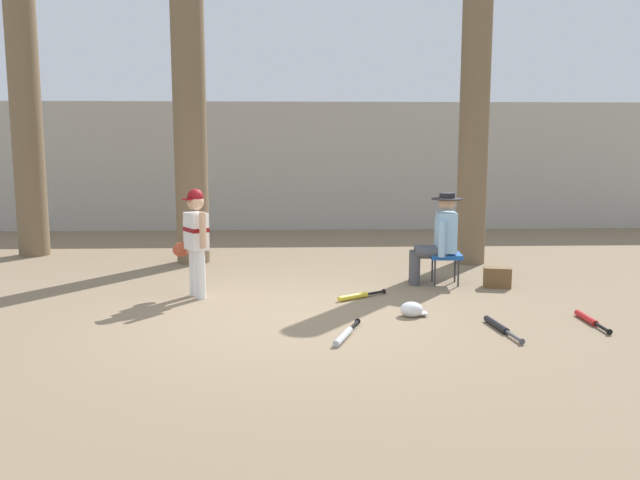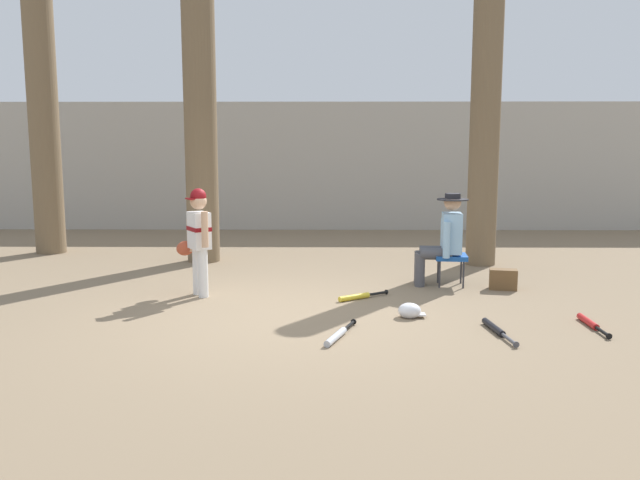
{
  "view_description": "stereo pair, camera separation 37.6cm",
  "coord_description": "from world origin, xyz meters",
  "px_view_note": "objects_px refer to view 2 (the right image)",
  "views": [
    {
      "loc": [
        0.04,
        -6.77,
        1.83
      ],
      "look_at": [
        0.34,
        0.58,
        0.75
      ],
      "focal_mm": 36.91,
      "sensor_mm": 36.0,
      "label": 1
    },
    {
      "loc": [
        0.42,
        -6.78,
        1.83
      ],
      "look_at": [
        0.34,
        0.58,
        0.75
      ],
      "focal_mm": 36.91,
      "sensor_mm": 36.0,
      "label": 2
    }
  ],
  "objects_px": {
    "folding_stool": "(451,258)",
    "bat_red_barrel": "(590,323)",
    "tree_behind_spectator": "(484,148)",
    "bat_black_composite": "(496,329)",
    "tree_near_player": "(199,78)",
    "seated_spectator": "(444,237)",
    "bat_yellow_trainer": "(358,297)",
    "handbag_beside_stool": "(503,279)",
    "young_ballplayer": "(198,235)",
    "batting_helmet_white": "(410,311)",
    "tree_far_left": "(42,96)",
    "bat_aluminum_silver": "(338,335)"
  },
  "relations": [
    {
      "from": "young_ballplayer",
      "to": "tree_far_left",
      "type": "xyz_separation_m",
      "value": [
        -3.13,
        3.15,
        1.85
      ]
    },
    {
      "from": "bat_red_barrel",
      "to": "batting_helmet_white",
      "type": "height_order",
      "value": "batting_helmet_white"
    },
    {
      "from": "seated_spectator",
      "to": "bat_black_composite",
      "type": "relative_size",
      "value": 1.46
    },
    {
      "from": "young_ballplayer",
      "to": "handbag_beside_stool",
      "type": "relative_size",
      "value": 3.84
    },
    {
      "from": "bat_yellow_trainer",
      "to": "tree_behind_spectator",
      "type": "bearing_deg",
      "value": 49.53
    },
    {
      "from": "tree_near_player",
      "to": "folding_stool",
      "type": "height_order",
      "value": "tree_near_player"
    },
    {
      "from": "bat_red_barrel",
      "to": "tree_behind_spectator",
      "type": "bearing_deg",
      "value": 95.2
    },
    {
      "from": "tree_near_player",
      "to": "seated_spectator",
      "type": "bearing_deg",
      "value": -27.2
    },
    {
      "from": "young_ballplayer",
      "to": "batting_helmet_white",
      "type": "xyz_separation_m",
      "value": [
        2.43,
        -1.0,
        -0.67
      ]
    },
    {
      "from": "handbag_beside_stool",
      "to": "bat_black_composite",
      "type": "xyz_separation_m",
      "value": [
        -0.58,
        -1.92,
        -0.1
      ]
    },
    {
      "from": "folding_stool",
      "to": "bat_aluminum_silver",
      "type": "height_order",
      "value": "folding_stool"
    },
    {
      "from": "folding_stool",
      "to": "bat_aluminum_silver",
      "type": "relative_size",
      "value": 0.55
    },
    {
      "from": "folding_stool",
      "to": "handbag_beside_stool",
      "type": "relative_size",
      "value": 1.29
    },
    {
      "from": "handbag_beside_stool",
      "to": "seated_spectator",
      "type": "bearing_deg",
      "value": 161.93
    },
    {
      "from": "batting_helmet_white",
      "to": "seated_spectator",
      "type": "bearing_deg",
      "value": 68.63
    },
    {
      "from": "tree_near_player",
      "to": "handbag_beside_stool",
      "type": "height_order",
      "value": "tree_near_player"
    },
    {
      "from": "handbag_beside_stool",
      "to": "bat_black_composite",
      "type": "height_order",
      "value": "handbag_beside_stool"
    },
    {
      "from": "tree_far_left",
      "to": "batting_helmet_white",
      "type": "relative_size",
      "value": 20.8
    },
    {
      "from": "folding_stool",
      "to": "bat_black_composite",
      "type": "distance_m",
      "value": 2.17
    },
    {
      "from": "tree_behind_spectator",
      "to": "folding_stool",
      "type": "height_order",
      "value": "tree_behind_spectator"
    },
    {
      "from": "tree_far_left",
      "to": "bat_aluminum_silver",
      "type": "bearing_deg",
      "value": -45.84
    },
    {
      "from": "tree_near_player",
      "to": "bat_yellow_trainer",
      "type": "xyz_separation_m",
      "value": [
        2.31,
        -2.56,
        -2.78
      ]
    },
    {
      "from": "seated_spectator",
      "to": "handbag_beside_stool",
      "type": "xyz_separation_m",
      "value": [
        0.72,
        -0.24,
        -0.51
      ]
    },
    {
      "from": "tree_behind_spectator",
      "to": "young_ballplayer",
      "type": "relative_size",
      "value": 3.26
    },
    {
      "from": "tree_behind_spectator",
      "to": "seated_spectator",
      "type": "bearing_deg",
      "value": -118.75
    },
    {
      "from": "bat_black_composite",
      "to": "bat_aluminum_silver",
      "type": "bearing_deg",
      "value": -171.86
    },
    {
      "from": "folding_stool",
      "to": "batting_helmet_white",
      "type": "bearing_deg",
      "value": -114.47
    },
    {
      "from": "folding_stool",
      "to": "bat_red_barrel",
      "type": "relative_size",
      "value": 0.59
    },
    {
      "from": "tree_behind_spectator",
      "to": "bat_black_composite",
      "type": "bearing_deg",
      "value": -100.66
    },
    {
      "from": "tree_near_player",
      "to": "batting_helmet_white",
      "type": "height_order",
      "value": "tree_near_player"
    },
    {
      "from": "bat_black_composite",
      "to": "bat_red_barrel",
      "type": "height_order",
      "value": "same"
    },
    {
      "from": "bat_black_composite",
      "to": "batting_helmet_white",
      "type": "bearing_deg",
      "value": 144.47
    },
    {
      "from": "young_ballplayer",
      "to": "bat_red_barrel",
      "type": "xyz_separation_m",
      "value": [
        4.21,
        -1.32,
        -0.71
      ]
    },
    {
      "from": "tree_behind_spectator",
      "to": "bat_yellow_trainer",
      "type": "relative_size",
      "value": 6.84
    },
    {
      "from": "tree_behind_spectator",
      "to": "seated_spectator",
      "type": "relative_size",
      "value": 3.54
    },
    {
      "from": "seated_spectator",
      "to": "batting_helmet_white",
      "type": "distance_m",
      "value": 1.81
    },
    {
      "from": "seated_spectator",
      "to": "bat_black_composite",
      "type": "bearing_deg",
      "value": -86.12
    },
    {
      "from": "tree_far_left",
      "to": "bat_yellow_trainer",
      "type": "height_order",
      "value": "tree_far_left"
    },
    {
      "from": "tree_near_player",
      "to": "tree_far_left",
      "type": "xyz_separation_m",
      "value": [
        -2.74,
        0.77,
        -0.22
      ]
    },
    {
      "from": "tree_behind_spectator",
      "to": "bat_aluminum_silver",
      "type": "xyz_separation_m",
      "value": [
        -2.25,
        -3.91,
        -1.73
      ]
    },
    {
      "from": "tree_behind_spectator",
      "to": "bat_red_barrel",
      "type": "xyz_separation_m",
      "value": [
        0.31,
        -3.46,
        -1.73
      ]
    },
    {
      "from": "bat_black_composite",
      "to": "seated_spectator",
      "type": "bearing_deg",
      "value": 93.88
    },
    {
      "from": "tree_far_left",
      "to": "seated_spectator",
      "type": "bearing_deg",
      "value": -22.36
    },
    {
      "from": "seated_spectator",
      "to": "bat_yellow_trainer",
      "type": "relative_size",
      "value": 1.93
    },
    {
      "from": "tree_near_player",
      "to": "folding_stool",
      "type": "distance_m",
      "value": 4.66
    },
    {
      "from": "bat_black_composite",
      "to": "bat_aluminum_silver",
      "type": "distance_m",
      "value": 1.57
    },
    {
      "from": "seated_spectator",
      "to": "bat_red_barrel",
      "type": "relative_size",
      "value": 1.61
    },
    {
      "from": "tree_far_left",
      "to": "bat_yellow_trainer",
      "type": "xyz_separation_m",
      "value": [
        5.05,
        -3.33,
        -2.56
      ]
    },
    {
      "from": "seated_spectator",
      "to": "bat_yellow_trainer",
      "type": "xyz_separation_m",
      "value": [
        -1.14,
        -0.79,
        -0.61
      ]
    },
    {
      "from": "bat_yellow_trainer",
      "to": "batting_helmet_white",
      "type": "xyz_separation_m",
      "value": [
        0.51,
        -0.82,
        0.04
      ]
    }
  ]
}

